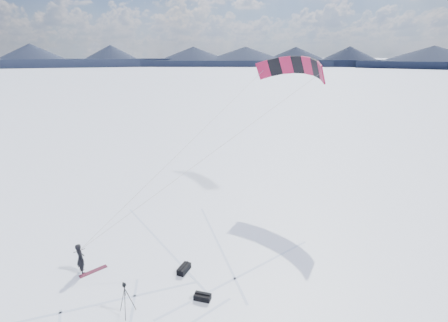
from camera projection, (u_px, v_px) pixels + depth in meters
ground at (123, 297)px, 14.40m from camera, size 1800.00×1800.00×0.00m
horizon_hills at (116, 238)px, 13.46m from camera, size 704.47×706.88×8.00m
snow_tracks at (118, 310)px, 13.67m from camera, size 17.62×14.39×0.01m
snowkiter at (83, 272)px, 16.07m from camera, size 0.46×0.63×1.59m
snowboard at (93, 271)px, 16.10m from camera, size 1.37×0.46×0.04m
tripod at (125, 295)px, 13.20m from camera, size 0.61×0.69×1.50m
gear_bag_a at (184, 269)px, 16.06m from camera, size 0.89×0.78×0.37m
gear_bag_b at (203, 297)px, 14.22m from camera, size 0.76×0.78×0.34m
power_kite at (293, 69)px, 23.12m from camera, size 16.92×5.81×8.96m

